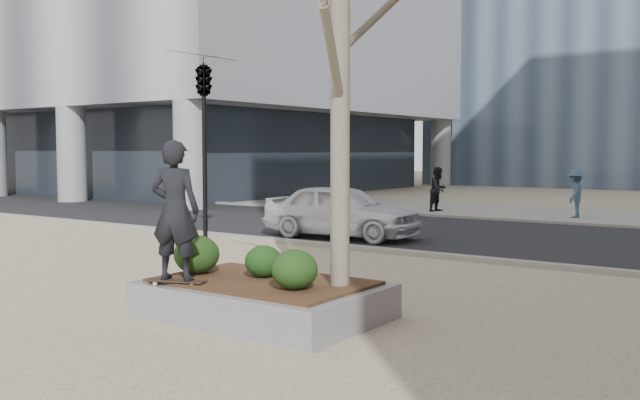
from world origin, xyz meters
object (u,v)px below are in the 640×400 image
Objects in this scene: police_car at (341,211)px; skateboard at (176,283)px; skateboarder at (175,210)px; planter at (263,300)px.

skateboard is at bearing -164.38° from police_car.
skateboarder reaches higher than police_car.
police_car is at bearing 116.43° from planter.
planter is 1.63m from skateboarder.
skateboard is (-0.79, -0.78, 0.26)m from planter.
planter is 3.85× the size of skateboard.
skateboarder is at bearing -135.63° from planter.
planter is 1.14m from skateboard.
planter is 8.38m from police_car.
police_car is (-2.93, 8.27, 0.20)m from skateboard.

